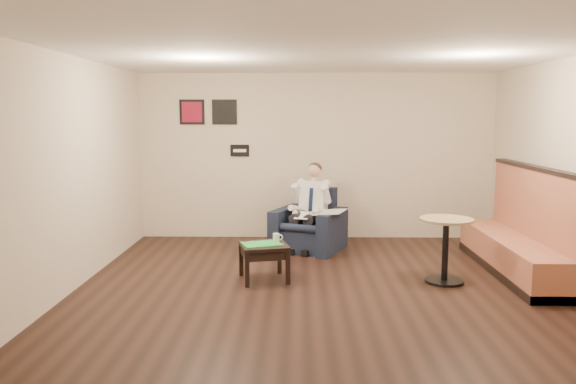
{
  "coord_description": "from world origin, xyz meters",
  "views": [
    {
      "loc": [
        -0.3,
        -6.54,
        2.08
      ],
      "look_at": [
        -0.45,
        1.2,
        1.03
      ],
      "focal_mm": 35.0,
      "sensor_mm": 36.0,
      "label": 1
    }
  ],
  "objects_px": {
    "armchair": "(309,220)",
    "banquette": "(515,221)",
    "seated_man": "(306,210)",
    "green_folder": "(262,244)",
    "cafe_table": "(445,250)",
    "smartphone": "(265,241)",
    "coffee_mug": "(276,237)",
    "side_table": "(264,262)"
  },
  "relations": [
    {
      "from": "seated_man",
      "to": "side_table",
      "type": "distance_m",
      "value": 1.7
    },
    {
      "from": "smartphone",
      "to": "cafe_table",
      "type": "height_order",
      "value": "cafe_table"
    },
    {
      "from": "coffee_mug",
      "to": "smartphone",
      "type": "distance_m",
      "value": 0.15
    },
    {
      "from": "green_folder",
      "to": "smartphone",
      "type": "relative_size",
      "value": 3.21
    },
    {
      "from": "armchair",
      "to": "seated_man",
      "type": "xyz_separation_m",
      "value": [
        -0.05,
        -0.11,
        0.17
      ]
    },
    {
      "from": "cafe_table",
      "to": "smartphone",
      "type": "bearing_deg",
      "value": 174.21
    },
    {
      "from": "armchair",
      "to": "side_table",
      "type": "relative_size",
      "value": 1.69
    },
    {
      "from": "armchair",
      "to": "cafe_table",
      "type": "xyz_separation_m",
      "value": [
        1.68,
        -1.72,
        -0.06
      ]
    },
    {
      "from": "green_folder",
      "to": "banquette",
      "type": "height_order",
      "value": "banquette"
    },
    {
      "from": "seated_man",
      "to": "green_folder",
      "type": "height_order",
      "value": "seated_man"
    },
    {
      "from": "side_table",
      "to": "coffee_mug",
      "type": "relative_size",
      "value": 5.79
    },
    {
      "from": "side_table",
      "to": "banquette",
      "type": "distance_m",
      "value": 3.39
    },
    {
      "from": "side_table",
      "to": "banquette",
      "type": "relative_size",
      "value": 0.21
    },
    {
      "from": "coffee_mug",
      "to": "armchair",
      "type": "bearing_deg",
      "value": 73.36
    },
    {
      "from": "banquette",
      "to": "seated_man",
      "type": "bearing_deg",
      "value": 158.12
    },
    {
      "from": "side_table",
      "to": "green_folder",
      "type": "xyz_separation_m",
      "value": [
        -0.03,
        -0.03,
        0.24
      ]
    },
    {
      "from": "armchair",
      "to": "smartphone",
      "type": "distance_m",
      "value": 1.61
    },
    {
      "from": "seated_man",
      "to": "coffee_mug",
      "type": "xyz_separation_m",
      "value": [
        -0.4,
        -1.39,
        -0.13
      ]
    },
    {
      "from": "banquette",
      "to": "cafe_table",
      "type": "bearing_deg",
      "value": -154.64
    },
    {
      "from": "smartphone",
      "to": "armchair",
      "type": "bearing_deg",
      "value": 64.59
    },
    {
      "from": "seated_man",
      "to": "banquette",
      "type": "height_order",
      "value": "banquette"
    },
    {
      "from": "armchair",
      "to": "seated_man",
      "type": "height_order",
      "value": "seated_man"
    },
    {
      "from": "cafe_table",
      "to": "green_folder",
      "type": "bearing_deg",
      "value": 179.32
    },
    {
      "from": "smartphone",
      "to": "banquette",
      "type": "xyz_separation_m",
      "value": [
        3.32,
        0.27,
        0.22
      ]
    },
    {
      "from": "banquette",
      "to": "armchair",
      "type": "bearing_deg",
      "value": 155.75
    },
    {
      "from": "smartphone",
      "to": "cafe_table",
      "type": "relative_size",
      "value": 0.18
    },
    {
      "from": "armchair",
      "to": "seated_man",
      "type": "relative_size",
      "value": 0.75
    },
    {
      "from": "seated_man",
      "to": "banquette",
      "type": "xyz_separation_m",
      "value": [
        2.78,
        -1.11,
        0.05
      ]
    },
    {
      "from": "green_folder",
      "to": "cafe_table",
      "type": "xyz_separation_m",
      "value": [
        2.31,
        -0.03,
        -0.07
      ]
    },
    {
      "from": "armchair",
      "to": "cafe_table",
      "type": "relative_size",
      "value": 1.19
    },
    {
      "from": "green_folder",
      "to": "cafe_table",
      "type": "relative_size",
      "value": 0.57
    },
    {
      "from": "coffee_mug",
      "to": "cafe_table",
      "type": "distance_m",
      "value": 2.15
    },
    {
      "from": "side_table",
      "to": "cafe_table",
      "type": "distance_m",
      "value": 2.29
    },
    {
      "from": "green_folder",
      "to": "smartphone",
      "type": "distance_m",
      "value": 0.21
    },
    {
      "from": "coffee_mug",
      "to": "side_table",
      "type": "bearing_deg",
      "value": -132.49
    },
    {
      "from": "green_folder",
      "to": "cafe_table",
      "type": "height_order",
      "value": "cafe_table"
    },
    {
      "from": "coffee_mug",
      "to": "green_folder",
      "type": "bearing_deg",
      "value": -132.49
    },
    {
      "from": "armchair",
      "to": "banquette",
      "type": "relative_size",
      "value": 0.36
    },
    {
      "from": "armchair",
      "to": "seated_man",
      "type": "bearing_deg",
      "value": -90.0
    },
    {
      "from": "seated_man",
      "to": "smartphone",
      "type": "height_order",
      "value": "seated_man"
    },
    {
      "from": "seated_man",
      "to": "side_table",
      "type": "relative_size",
      "value": 2.25
    },
    {
      "from": "cafe_table",
      "to": "armchair",
      "type": "bearing_deg",
      "value": 134.29
    }
  ]
}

